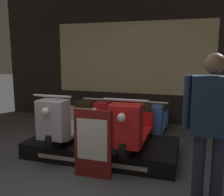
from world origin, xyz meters
name	(u,v)px	position (x,y,z in m)	size (l,w,h in m)	color
ground_plane	(68,188)	(0.00, 0.00, 0.00)	(30.00, 30.00, 0.00)	#4C4C51
shop_wall_back	(132,56)	(0.00, 3.40, 1.60)	(6.92, 0.09, 3.20)	#28231E
display_platform	(102,148)	(0.05, 1.11, 0.12)	(2.40, 1.12, 0.25)	black
scooter_display_left	(71,119)	(-0.49, 1.09, 0.57)	(0.60, 1.60, 0.82)	black
scooter_display_right	(134,124)	(0.59, 1.09, 0.57)	(0.60, 1.60, 0.82)	black
scooter_backrow_0	(65,114)	(-1.28, 2.34, 0.32)	(0.60, 1.60, 0.82)	black
scooter_backrow_1	(107,117)	(-0.27, 2.34, 0.32)	(0.60, 1.60, 0.82)	black
scooter_backrow_2	(155,121)	(0.73, 2.34, 0.32)	(0.60, 1.60, 0.82)	black
person_right_browsing	(211,118)	(1.60, 0.18, 0.97)	(0.59, 0.24, 1.64)	#232838
price_sign_board	(92,144)	(0.19, 0.35, 0.47)	(0.51, 0.04, 0.93)	maroon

